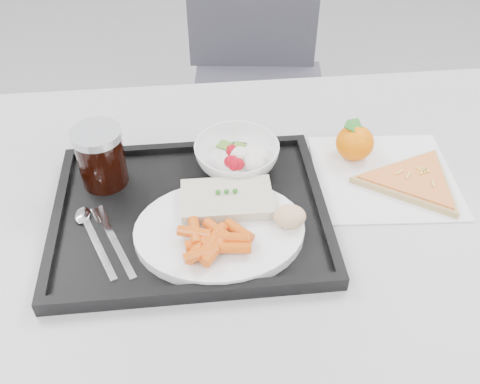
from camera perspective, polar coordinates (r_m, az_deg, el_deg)
The scene contains 14 objects.
table at distance 0.97m, azimuth 0.63°, elevation -4.08°, with size 1.20×0.80×0.75m.
chair at distance 1.75m, azimuth 1.75°, elevation 13.65°, with size 0.47×0.47×0.93m.
tray at distance 0.90m, azimuth -5.30°, elevation -2.34°, with size 0.45×0.35×0.03m.
dinner_plate at distance 0.85m, azimuth -2.19°, elevation -4.17°, with size 0.27×0.27×0.02m.
fish_fillet at distance 0.87m, azimuth -1.41°, elevation -0.79°, with size 0.15×0.09×0.03m.
bread_roll at distance 0.84m, azimuth 5.33°, elevation -2.62°, with size 0.07×0.06×0.03m.
salad_bowl at distance 0.96m, azimuth -0.34°, elevation 3.90°, with size 0.15×0.15×0.05m.
cola_glass at distance 0.94m, azimuth -14.63°, elevation 3.75°, with size 0.08×0.08×0.11m.
cutlery at distance 0.88m, azimuth -14.87°, elevation -4.21°, with size 0.11×0.17×0.01m.
napkin at distance 1.01m, azimuth 15.12°, elevation 1.63°, with size 0.27×0.26×0.00m.
tangerine at distance 1.02m, azimuth 12.15°, elevation 5.18°, with size 0.09×0.09×0.07m.
pizza_slice at distance 1.00m, azimuth 18.05°, elevation 1.15°, with size 0.26×0.26×0.02m.
carrot_pile at distance 0.80m, azimuth -2.95°, elevation -5.23°, with size 0.12×0.09×0.03m.
salad_contents at distance 0.94m, azimuth 0.64°, elevation 3.62°, with size 0.09×0.08×0.03m.
Camera 1 is at (-0.08, -0.36, 1.39)m, focal length 40.00 mm.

